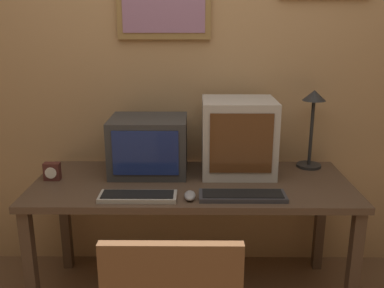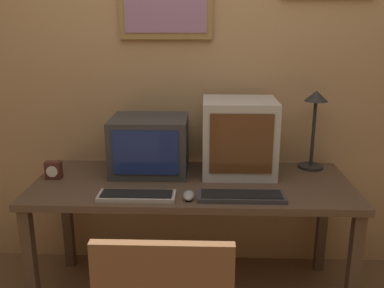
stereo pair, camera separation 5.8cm
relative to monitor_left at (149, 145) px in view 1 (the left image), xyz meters
name	(u,v)px [view 1 (the left image)]	position (x,y,z in m)	size (l,w,h in m)	color
wall_back	(193,63)	(0.25, 0.29, 0.44)	(8.00, 0.08, 2.60)	tan
desk	(192,195)	(0.25, -0.15, -0.24)	(1.72, 0.69, 0.71)	#4C3828
monitor_left	(149,145)	(0.00, 0.00, 0.00)	(0.43, 0.35, 0.32)	#333333
monitor_right	(238,137)	(0.51, 0.00, 0.05)	(0.41, 0.35, 0.43)	#B7B2A8
keyboard_main	(138,196)	(-0.02, -0.39, -0.15)	(0.38, 0.13, 0.03)	#A8A399
keyboard_side	(242,196)	(0.50, -0.38, -0.15)	(0.43, 0.14, 0.03)	#333338
mouse_near_keyboard	(190,196)	(0.24, -0.39, -0.14)	(0.06, 0.10, 0.04)	gray
desk_clock	(52,171)	(-0.52, -0.13, -0.11)	(0.09, 0.05, 0.10)	#4C231E
desk_lamp	(313,114)	(0.95, 0.10, 0.16)	(0.14, 0.14, 0.46)	black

